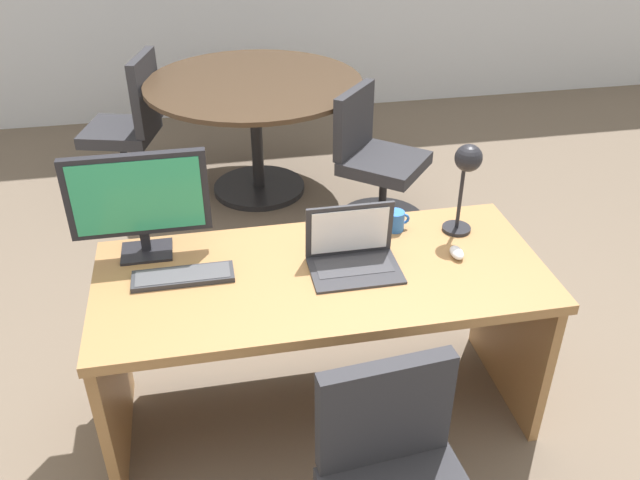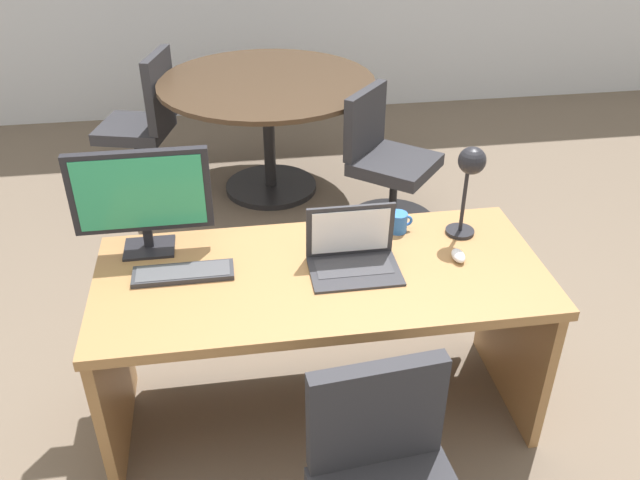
{
  "view_description": "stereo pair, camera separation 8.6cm",
  "coord_description": "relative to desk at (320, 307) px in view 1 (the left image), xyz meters",
  "views": [
    {
      "loc": [
        -0.4,
        -2.06,
        2.22
      ],
      "look_at": [
        0.0,
        0.04,
        0.88
      ],
      "focal_mm": 37.36,
      "sensor_mm": 36.0,
      "label": 1
    },
    {
      "loc": [
        -0.32,
        -2.07,
        2.22
      ],
      "look_at": [
        0.0,
        0.04,
        0.88
      ],
      "focal_mm": 37.36,
      "sensor_mm": 36.0,
      "label": 2
    }
  ],
  "objects": [
    {
      "name": "mouse",
      "position": [
        0.54,
        -0.04,
        0.23
      ],
      "size": [
        0.05,
        0.09,
        0.04
      ],
      "color": "silver",
      "rests_on": "desk"
    },
    {
      "name": "ground",
      "position": [
        0.0,
        1.45,
        -0.55
      ],
      "size": [
        12.0,
        12.0,
        0.0
      ],
      "primitive_type": "plane",
      "color": "#6B5B4C"
    },
    {
      "name": "desk",
      "position": [
        0.0,
        0.0,
        0.0
      ],
      "size": [
        1.73,
        0.76,
        0.76
      ],
      "color": "#9E7042",
      "rests_on": "ground"
    },
    {
      "name": "keyboard",
      "position": [
        -0.52,
        0.01,
        0.22
      ],
      "size": [
        0.38,
        0.12,
        0.02
      ],
      "color": "#2D2D33",
      "rests_on": "desk"
    },
    {
      "name": "monitor",
      "position": [
        -0.66,
        0.21,
        0.46
      ],
      "size": [
        0.54,
        0.16,
        0.43
      ],
      "color": "black",
      "rests_on": "desk"
    },
    {
      "name": "meeting_chair_near",
      "position": [
        0.65,
        1.52,
        -0.19
      ],
      "size": [
        0.65,
        0.65,
        0.87
      ],
      "color": "black",
      "rests_on": "ground"
    },
    {
      "name": "desk_lamp",
      "position": [
        0.62,
        0.12,
        0.5
      ],
      "size": [
        0.12,
        0.14,
        0.4
      ],
      "color": "black",
      "rests_on": "desk"
    },
    {
      "name": "laptop",
      "position": [
        0.13,
        -0.01,
        0.28
      ],
      "size": [
        0.34,
        0.24,
        0.24
      ],
      "color": "#2D2D33",
      "rests_on": "desk"
    },
    {
      "name": "meeting_table",
      "position": [
        -0.03,
        2.1,
        0.06
      ],
      "size": [
        1.42,
        1.42,
        0.8
      ],
      "color": "black",
      "rests_on": "ground"
    },
    {
      "name": "coffee_mug",
      "position": [
        0.36,
        0.2,
        0.25
      ],
      "size": [
        0.1,
        0.08,
        0.08
      ],
      "color": "blue",
      "rests_on": "desk"
    },
    {
      "name": "meeting_chair_far",
      "position": [
        -0.88,
        2.33,
        -0.17
      ],
      "size": [
        0.58,
        0.57,
        0.95
      ],
      "color": "black",
      "rests_on": "ground"
    }
  ]
}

